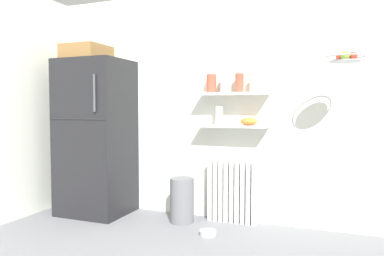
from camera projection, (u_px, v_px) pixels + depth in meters
name	position (u px, v px, depth m)	size (l,w,h in m)	color
back_wall	(230.00, 104.00, 4.13)	(7.04, 0.10, 2.60)	silver
refrigerator	(96.00, 134.00, 4.36)	(0.77, 0.70, 2.00)	black
radiator	(232.00, 191.00, 4.04)	(0.54, 0.12, 0.69)	white
wall_shelf_lower	(232.00, 126.00, 3.97)	(0.77, 0.22, 0.03)	white
wall_shelf_upper	(232.00, 94.00, 3.95)	(0.77, 0.22, 0.03)	white
storage_jar_0	(211.00, 83.00, 4.03)	(0.11, 0.11, 0.22)	#C64C38
storage_jar_1	(225.00, 83.00, 3.97)	(0.12, 0.12, 0.21)	silver
storage_jar_2	(239.00, 82.00, 3.91)	(0.09, 0.09, 0.22)	#C64C38
storage_jar_3	(254.00, 83.00, 3.86)	(0.10, 0.10, 0.20)	beige
vase	(219.00, 116.00, 4.02)	(0.09, 0.09, 0.20)	#B2ADA8
shelf_bowl	(249.00, 121.00, 3.90)	(0.18, 0.18, 0.08)	orange
trash_bin	(182.00, 200.00, 4.03)	(0.26, 0.26, 0.49)	slate
pet_food_bowl	(208.00, 233.00, 3.62)	(0.16, 0.16, 0.05)	#B7B7BC
hanging_fruit_basket	(345.00, 57.00, 3.18)	(0.33, 0.33, 0.09)	#B2B2B7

